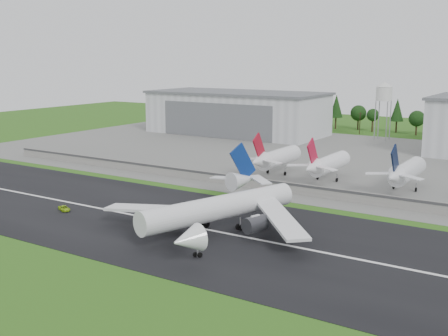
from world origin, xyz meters
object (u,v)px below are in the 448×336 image
Objects in this scene: main_airliner at (219,213)px; parked_jet_red_a at (275,158)px; parked_jet_red_b at (326,164)px; parked_jet_navy at (405,172)px; ground_vehicle at (64,208)px.

main_airliner is 69.91m from parked_jet_red_a.
parked_jet_red_b is (-0.37, 66.97, 1.24)m from main_airliner.
parked_jet_red_b is at bearing -71.39° from main_airliner.
main_airliner is 1.85× the size of parked_jet_navy.
main_airliner is 1.85× the size of parked_jet_red_a.
parked_jet_red_a reaches higher than parked_jet_red_b.
main_airliner reaches higher than parked_jet_red_b.
main_airliner is at bearing -73.45° from parked_jet_red_a.
main_airliner is 1.85× the size of parked_jet_red_b.
ground_vehicle is 78.47m from parked_jet_red_a.
parked_jet_red_b is (46.32, 73.52, 5.36)m from ground_vehicle.
parked_jet_red_a reaches higher than ground_vehicle.
parked_jet_navy is (45.79, -0.01, -0.04)m from parked_jet_red_a.
parked_jet_navy is at bearing 0.05° from parked_jet_red_b.
parked_jet_navy reaches higher than parked_jet_red_b.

